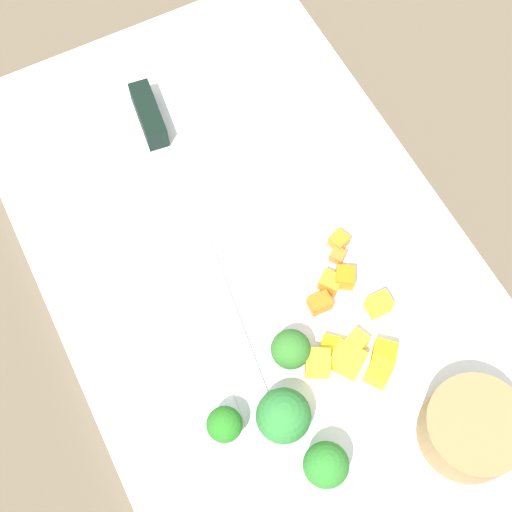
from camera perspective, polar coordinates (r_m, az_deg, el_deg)
The scene contains 20 objects.
ground_plane at distance 0.61m, azimuth -0.00°, elevation -0.87°, with size 4.00×4.00×0.00m, color brown.
cutting_board at distance 0.60m, azimuth -0.00°, elevation -0.64°, with size 0.55×0.33×0.01m, color white.
prep_bowl at distance 0.56m, azimuth 16.38°, elevation -12.71°, with size 0.07×0.07×0.04m, color olive.
chef_knife at distance 0.63m, azimuth -6.38°, elevation 5.60°, with size 0.33×0.06×0.02m.
carrot_dice_0 at distance 0.60m, azimuth 6.44°, elevation 1.19°, with size 0.01×0.01×0.01m, color orange.
carrot_dice_1 at distance 0.58m, azimuth 4.95°, elevation -3.66°, with size 0.01×0.02×0.01m, color orange.
carrot_dice_2 at distance 0.60m, azimuth 6.33°, elevation 0.02°, with size 0.01×0.01×0.01m, color orange.
carrot_dice_3 at distance 0.59m, azimuth 5.77°, elevation -2.04°, with size 0.01×0.02×0.01m, color orange.
carrot_dice_4 at distance 0.59m, azimuth 6.88°, elevation -1.66°, with size 0.01×0.02×0.02m, color orange.
pepper_dice_0 at distance 0.57m, azimuth 7.09°, elevation -8.02°, with size 0.02×0.02×0.02m, color yellow.
pepper_dice_1 at distance 0.57m, azimuth 9.87°, elevation -7.57°, with size 0.02×0.02×0.02m, color yellow.
pepper_dice_2 at distance 0.57m, azimuth 9.51°, elevation -8.83°, with size 0.02×0.02×0.02m, color yellow.
pepper_dice_3 at distance 0.57m, azimuth 7.77°, elevation -6.65°, with size 0.02×0.01×0.01m, color yellow.
pepper_dice_4 at distance 0.57m, azimuth 5.85°, elevation -7.00°, with size 0.01×0.02×0.01m, color yellow.
pepper_dice_5 at distance 0.56m, azimuth 5.08°, elevation -8.14°, with size 0.02×0.02×0.02m, color yellow.
pepper_dice_6 at distance 0.58m, azimuth 9.47°, elevation -3.74°, with size 0.01×0.02×0.02m, color yellow.
broccoli_floret_0 at distance 0.54m, azimuth 2.14°, elevation -12.27°, with size 0.04×0.04×0.04m.
broccoli_floret_1 at distance 0.54m, azimuth -2.45°, elevation -12.92°, with size 0.03×0.03×0.04m.
broccoli_floret_2 at distance 0.53m, azimuth 5.43°, elevation -15.82°, with size 0.03×0.03×0.04m.
broccoli_floret_3 at distance 0.55m, azimuth 2.70°, elevation -7.24°, with size 0.03×0.03×0.03m.
Camera 1 is at (-0.22, 0.11, 0.56)m, focal length 51.68 mm.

